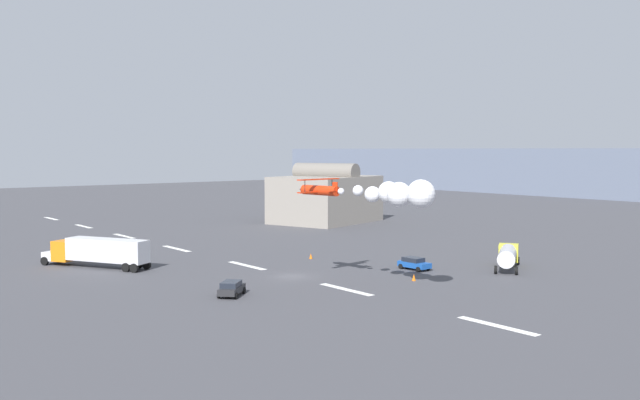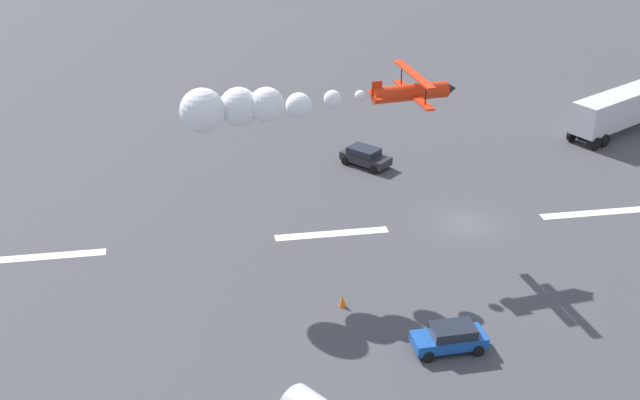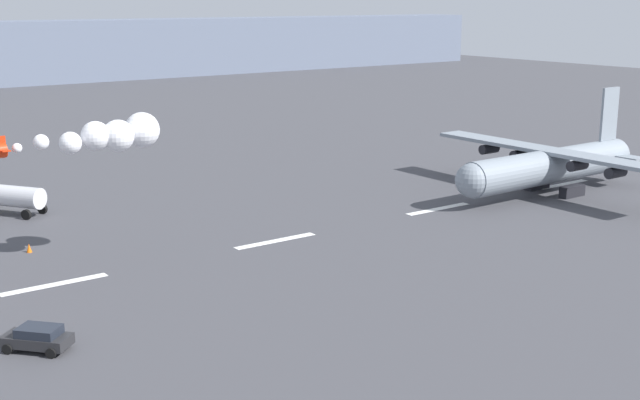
# 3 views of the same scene
# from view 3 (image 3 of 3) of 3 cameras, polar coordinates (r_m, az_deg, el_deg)

# --- Properties ---
(runway_stripe_5) EXTENTS (8.00, 0.90, 0.01)m
(runway_stripe_5) POSITION_cam_3_polar(r_m,az_deg,el_deg) (65.16, -17.65, -5.51)
(runway_stripe_5) COLOR white
(runway_stripe_5) RESTS_ON ground
(runway_stripe_6) EXTENTS (8.00, 0.90, 0.01)m
(runway_stripe_6) POSITION_cam_3_polar(r_m,az_deg,el_deg) (73.09, -3.05, -2.81)
(runway_stripe_6) COLOR white
(runway_stripe_6) RESTS_ON ground
(runway_stripe_7) EXTENTS (8.00, 0.90, 0.01)m
(runway_stripe_7) POSITION_cam_3_polar(r_m,az_deg,el_deg) (84.83, 8.07, -0.60)
(runway_stripe_7) COLOR white
(runway_stripe_7) RESTS_ON ground
(runway_stripe_8) EXTENTS (8.00, 0.90, 0.01)m
(runway_stripe_8) POSITION_cam_3_polar(r_m,az_deg,el_deg) (99.05, 16.24, 1.03)
(runway_stripe_8) COLOR white
(runway_stripe_8) RESTS_ON ground
(cargo_transport_plane) EXTENTS (25.64, 30.33, 10.89)m
(cargo_transport_plane) POSITION_cam_3_polar(r_m,az_deg,el_deg) (92.36, 15.05, 2.27)
(cargo_transport_plane) COLOR gray
(cargo_transport_plane) RESTS_ON ground
(stunt_biplane_red) EXTENTS (18.26, 6.26, 2.79)m
(stunt_biplane_red) POSITION_cam_3_polar(r_m,az_deg,el_deg) (65.77, -14.80, 4.22)
(stunt_biplane_red) COLOR red
(fuel_tanker_truck) EXTENTS (7.09, 8.73, 2.90)m
(fuel_tanker_truck) POSITION_cam_3_polar(r_m,az_deg,el_deg) (87.63, -20.92, 0.24)
(fuel_tanker_truck) COLOR yellow
(fuel_tanker_truck) RESTS_ON ground
(followme_car_yellow) EXTENTS (4.06, 4.23, 1.52)m
(followme_car_yellow) POSITION_cam_3_polar(r_m,az_deg,el_deg) (53.51, -18.73, -8.89)
(followme_car_yellow) COLOR #262628
(followme_car_yellow) RESTS_ON ground
(traffic_cone_far) EXTENTS (0.44, 0.44, 0.75)m
(traffic_cone_far) POSITION_cam_3_polar(r_m,az_deg,el_deg) (73.79, -19.24, -3.11)
(traffic_cone_far) COLOR orange
(traffic_cone_far) RESTS_ON ground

